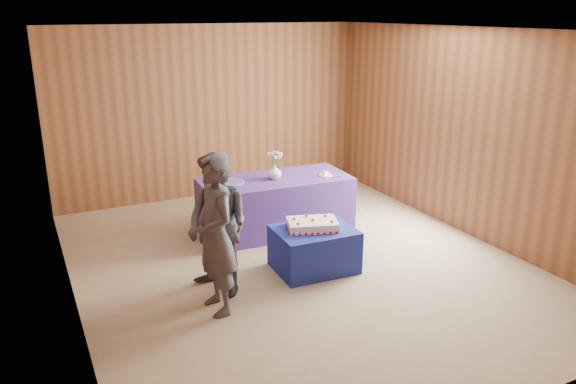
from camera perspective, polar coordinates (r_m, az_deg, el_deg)
ground at (r=6.79m, az=0.94°, el=-7.22°), size 6.00×6.00×0.00m
room_shell at (r=6.24m, az=1.03°, el=7.93°), size 5.04×6.04×2.72m
cake_table at (r=6.55m, az=2.67°, el=-5.81°), size 0.93×0.74×0.50m
serving_table at (r=7.62m, az=-1.29°, el=-1.30°), size 2.04×1.00×0.75m
sheet_cake at (r=6.45m, az=2.49°, el=-3.32°), size 0.68×0.56×0.14m
vase at (r=7.45m, az=-1.37°, el=2.06°), size 0.22×0.22×0.19m
flower_spray at (r=7.39m, az=-1.39°, el=3.79°), size 0.21×0.20×0.16m
platter at (r=7.34m, az=-5.92°, el=1.00°), size 0.47×0.47×0.02m
plate at (r=7.64m, az=3.84°, el=1.72°), size 0.20×0.20×0.01m
cake_slice at (r=7.63m, az=3.85°, el=1.97°), size 0.07×0.06×0.08m
knife at (r=7.54m, az=4.62°, el=1.45°), size 0.26×0.03×0.00m
guest_left at (r=5.51m, az=-7.35°, el=-4.41°), size 0.42×0.61×1.62m
guest_right at (r=5.87m, az=-7.14°, el=-3.43°), size 0.82×0.91×1.53m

